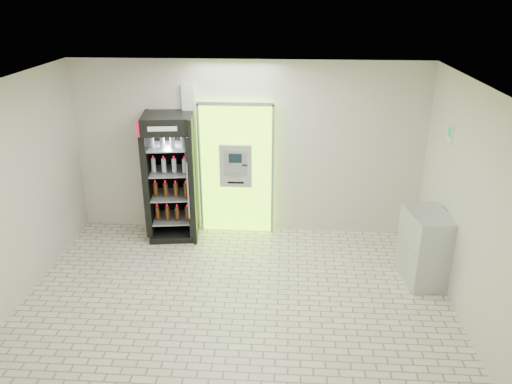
{
  "coord_description": "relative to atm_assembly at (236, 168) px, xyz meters",
  "views": [
    {
      "loc": [
        0.66,
        -5.67,
        4.08
      ],
      "look_at": [
        0.22,
        1.2,
        1.23
      ],
      "focal_mm": 35.0,
      "sensor_mm": 36.0,
      "label": 1
    }
  ],
  "objects": [
    {
      "name": "beverage_cooler",
      "position": [
        -1.08,
        -0.28,
        -0.13
      ],
      "size": [
        0.9,
        0.84,
        2.17
      ],
      "rotation": [
        0.0,
        0.0,
        0.13
      ],
      "color": "black",
      "rests_on": "ground"
    },
    {
      "name": "ground",
      "position": [
        0.2,
        -2.41,
        -1.17
      ],
      "size": [
        6.0,
        6.0,
        0.0
      ],
      "primitive_type": "plane",
      "color": "beige",
      "rests_on": "ground"
    },
    {
      "name": "pillar",
      "position": [
        -0.78,
        0.04,
        0.13
      ],
      "size": [
        0.22,
        0.11,
        2.6
      ],
      "color": "silver",
      "rests_on": "ground"
    },
    {
      "name": "atm_assembly",
      "position": [
        0.0,
        0.0,
        0.0
      ],
      "size": [
        1.3,
        0.24,
        2.33
      ],
      "color": "#7FE715",
      "rests_on": "ground"
    },
    {
      "name": "steel_cabinet",
      "position": [
        2.92,
        -1.51,
        -0.63
      ],
      "size": [
        0.66,
        0.89,
        1.09
      ],
      "rotation": [
        0.0,
        0.0,
        0.15
      ],
      "color": "#B6B8BE",
      "rests_on": "ground"
    },
    {
      "name": "exit_sign",
      "position": [
        3.19,
        -1.01,
        0.95
      ],
      "size": [
        0.02,
        0.22,
        0.26
      ],
      "color": "white",
      "rests_on": "room_shell"
    },
    {
      "name": "room_shell",
      "position": [
        0.2,
        -2.41,
        0.67
      ],
      "size": [
        6.0,
        6.0,
        6.0
      ],
      "color": "beige",
      "rests_on": "ground"
    }
  ]
}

